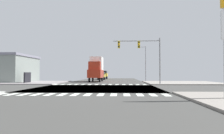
# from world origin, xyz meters

# --- Properties ---
(ground) EXTENTS (90.00, 90.00, 0.05)m
(ground) POSITION_xyz_m (0.00, 0.00, -0.03)
(ground) COLOR #3F3F3C
(sidewalk_corner_ne) EXTENTS (12.00, 12.00, 0.14)m
(sidewalk_corner_ne) POSITION_xyz_m (13.00, 12.00, 0.07)
(sidewalk_corner_ne) COLOR gray
(sidewalk_corner_ne) RESTS_ON ground
(sidewalk_corner_nw) EXTENTS (12.00, 12.00, 0.14)m
(sidewalk_corner_nw) POSITION_xyz_m (-13.00, 12.00, 0.07)
(sidewalk_corner_nw) COLOR gray
(sidewalk_corner_nw) RESTS_ON ground
(crosswalk_near) EXTENTS (13.50, 2.00, 0.01)m
(crosswalk_near) POSITION_xyz_m (-0.25, -7.30, 0.00)
(crosswalk_near) COLOR silver
(crosswalk_near) RESTS_ON ground
(crosswalk_far) EXTENTS (13.50, 2.00, 0.01)m
(crosswalk_far) POSITION_xyz_m (-0.25, 7.30, 0.00)
(crosswalk_far) COLOR silver
(crosswalk_far) RESTS_ON ground
(traffic_signal_mast) EXTENTS (6.87, 0.55, 6.78)m
(traffic_signal_mast) POSITION_xyz_m (5.87, 7.19, 5.02)
(traffic_signal_mast) COLOR gray
(traffic_signal_mast) RESTS_ON ground
(street_lamp) EXTENTS (1.78, 0.32, 7.29)m
(street_lamp) POSITION_xyz_m (7.78, 21.03, 4.41)
(street_lamp) COLOR gray
(street_lamp) RESTS_ON ground
(bank_building) EXTENTS (11.98, 10.31, 4.99)m
(bank_building) POSITION_xyz_m (-19.01, 14.20, 2.50)
(bank_building) COLOR gray
(bank_building) RESTS_ON ground
(box_truck_nearside_1) EXTENTS (2.40, 7.20, 4.85)m
(box_truck_nearside_1) POSITION_xyz_m (-2.00, 17.45, 2.56)
(box_truck_nearside_1) COLOR black
(box_truck_nearside_1) RESTS_ON ground
(sedan_farside_1) EXTENTS (1.80, 4.30, 1.88)m
(sedan_farside_1) POSITION_xyz_m (-2.00, 28.62, 1.12)
(sedan_farside_1) COLOR black
(sedan_farside_1) RESTS_ON ground
(suv_crossing_1) EXTENTS (1.96, 4.60, 2.34)m
(suv_crossing_1) POSITION_xyz_m (-2.00, 36.48, 1.39)
(suv_crossing_1) COLOR black
(suv_crossing_1) RESTS_ON ground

